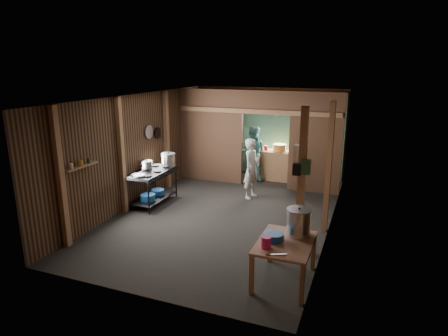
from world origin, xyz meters
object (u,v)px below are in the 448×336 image
at_px(gas_range, 152,187).
at_px(cook, 252,169).
at_px(prep_table, 284,261).
at_px(stock_pot, 299,223).
at_px(pink_bucket, 266,242).
at_px(stove_pot_large, 169,160).
at_px(yellow_tub, 279,148).

bearing_deg(gas_range, cook, 31.90).
height_order(gas_range, prep_table, gas_range).
bearing_deg(cook, prep_table, -143.46).
xyz_separation_m(prep_table, cook, (-1.63, 3.53, 0.42)).
xyz_separation_m(stock_pot, pink_bucket, (-0.35, -0.60, -0.12)).
height_order(prep_table, stock_pot, stock_pot).
relative_size(stove_pot_large, pink_bucket, 1.95).
height_order(gas_range, pink_bucket, pink_bucket).
relative_size(pink_bucket, cook, 0.12).
xyz_separation_m(prep_table, yellow_tub, (-1.36, 5.29, 0.62)).
height_order(prep_table, stove_pot_large, stove_pot_large).
bearing_deg(stock_pot, prep_table, -113.91).
distance_m(gas_range, stove_pot_large, 0.79).
bearing_deg(yellow_tub, stock_pot, -73.35).
distance_m(pink_bucket, yellow_tub, 5.71).
height_order(prep_table, cook, cook).
bearing_deg(pink_bucket, prep_table, 54.01).
bearing_deg(stove_pot_large, yellow_tub, 49.11).
bearing_deg(stock_pot, yellow_tub, 106.65).
bearing_deg(gas_range, prep_table, -31.03).
relative_size(stock_pot, cook, 0.30).
relative_size(stock_pot, pink_bucket, 2.59).
bearing_deg(yellow_tub, pink_bucket, -78.50).
bearing_deg(gas_range, stock_pot, -26.65).
distance_m(stove_pot_large, cook, 2.07).
xyz_separation_m(stove_pot_large, stock_pot, (3.67, -2.46, -0.10)).
bearing_deg(stock_pot, gas_range, 153.35).
relative_size(gas_range, stove_pot_large, 4.02).
relative_size(prep_table, stock_pot, 2.45).
bearing_deg(cook, gas_range, 133.62).
bearing_deg(prep_table, pink_bucket, -125.99).
bearing_deg(cook, stock_pot, -139.57).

